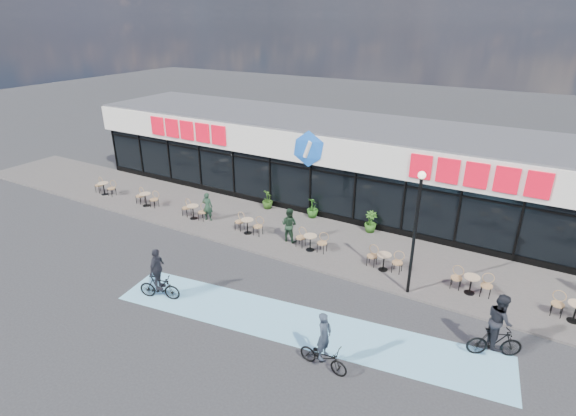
{
  "coord_description": "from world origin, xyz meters",
  "views": [
    {
      "loc": [
        10.06,
        -12.8,
        10.0
      ],
      "look_at": [
        0.66,
        3.5,
        1.9
      ],
      "focal_mm": 28.0,
      "sensor_mm": 36.0,
      "label": 1
    }
  ],
  "objects": [
    {
      "name": "cyclist_a",
      "position": [
        5.62,
        -2.96,
        0.66
      ],
      "size": [
        1.69,
        0.71,
        2.01
      ],
      "color": "black",
      "rests_on": "ground"
    },
    {
      "name": "bistro_set_6",
      "position": [
        8.82,
        3.5,
        0.56
      ],
      "size": [
        1.54,
        0.62,
        0.9
      ],
      "color": "tan",
      "rests_on": "sidewalk"
    },
    {
      "name": "lamp_post",
      "position": [
        6.72,
        2.3,
        3.05
      ],
      "size": [
        0.28,
        0.28,
        4.93
      ],
      "color": "black",
      "rests_on": "sidewalk"
    },
    {
      "name": "patron_left",
      "position": [
        -4.26,
        3.66,
        0.86
      ],
      "size": [
        0.63,
        0.5,
        1.53
      ],
      "primitive_type": "imported",
      "rotation": [
        0.0,
        0.0,
        3.4
      ],
      "color": "#1C3424",
      "rests_on": "sidewalk"
    },
    {
      "name": "bike_lane",
      "position": [
        4.0,
        -1.5,
        0.01
      ],
      "size": [
        14.17,
        4.13,
        0.01
      ],
      "primitive_type": "cube",
      "rotation": [
        0.0,
        0.0,
        0.14
      ],
      "color": "#74B9DC",
      "rests_on": "ground"
    },
    {
      "name": "potted_plant_mid",
      "position": [
        0.31,
        6.71,
        0.64
      ],
      "size": [
        0.78,
        0.78,
        1.08
      ],
      "primitive_type": "imported",
      "rotation": [
        0.0,
        0.0,
        2.79
      ],
      "color": "#214E16",
      "rests_on": "sidewalk"
    },
    {
      "name": "sidewalk",
      "position": [
        0.0,
        4.5,
        0.05
      ],
      "size": [
        44.0,
        5.0,
        0.1
      ],
      "primitive_type": "cube",
      "color": "#524C49",
      "rests_on": "ground"
    },
    {
      "name": "bistro_set_1",
      "position": [
        -8.52,
        3.5,
        0.56
      ],
      "size": [
        1.54,
        0.62,
        0.9
      ],
      "color": "tan",
      "rests_on": "sidewalk"
    },
    {
      "name": "potted_plant_right",
      "position": [
        3.59,
        6.58,
        0.63
      ],
      "size": [
        0.84,
        0.84,
        1.07
      ],
      "primitive_type": "imported",
      "rotation": [
        0.0,
        0.0,
        0.64
      ],
      "color": "#275217",
      "rests_on": "sidewalk"
    },
    {
      "name": "bistro_set_0",
      "position": [
        -11.99,
        3.5,
        0.56
      ],
      "size": [
        1.54,
        0.62,
        0.9
      ],
      "color": "tan",
      "rests_on": "sidewalk"
    },
    {
      "name": "bistro_set_5",
      "position": [
        5.35,
        3.5,
        0.56
      ],
      "size": [
        1.54,
        0.62,
        0.9
      ],
      "color": "tan",
      "rests_on": "sidewalk"
    },
    {
      "name": "cyclist_c",
      "position": [
        -1.4,
        -2.71,
        0.87
      ],
      "size": [
        1.69,
        1.06,
        2.12
      ],
      "color": "black",
      "rests_on": "ground"
    },
    {
      "name": "ground",
      "position": [
        0.0,
        0.0,
        0.0
      ],
      "size": [
        120.0,
        120.0,
        0.0
      ],
      "primitive_type": "plane",
      "color": "#28282B",
      "rests_on": "ground"
    },
    {
      "name": "patron_right",
      "position": [
        0.59,
        3.73,
        0.93
      ],
      "size": [
        0.82,
        0.64,
        1.67
      ],
      "primitive_type": "imported",
      "rotation": [
        0.0,
        0.0,
        3.13
      ],
      "color": "black",
      "rests_on": "sidewalk"
    },
    {
      "name": "potted_plant_left",
      "position": [
        -2.4,
        6.52,
        0.62
      ],
      "size": [
        0.82,
        0.82,
        1.04
      ],
      "primitive_type": "imported",
      "rotation": [
        0.0,
        0.0,
        2.26
      ],
      "color": "#244513",
      "rests_on": "sidewalk"
    },
    {
      "name": "bistro_set_3",
      "position": [
        -1.58,
        3.5,
        0.56
      ],
      "size": [
        1.54,
        0.62,
        0.9
      ],
      "color": "tan",
      "rests_on": "sidewalk"
    },
    {
      "name": "bistro_set_7",
      "position": [
        12.29,
        3.5,
        0.56
      ],
      "size": [
        1.54,
        0.62,
        0.9
      ],
      "color": "tan",
      "rests_on": "sidewalk"
    },
    {
      "name": "bistro_set_2",
      "position": [
        -5.05,
        3.5,
        0.56
      ],
      "size": [
        1.54,
        0.62,
        0.9
      ],
      "color": "tan",
      "rests_on": "sidewalk"
    },
    {
      "name": "bistro_set_4",
      "position": [
        1.88,
        3.5,
        0.56
      ],
      "size": [
        1.54,
        0.62,
        0.9
      ],
      "color": "tan",
      "rests_on": "sidewalk"
    },
    {
      "name": "building",
      "position": [
        -0.0,
        9.93,
        2.34
      ],
      "size": [
        30.6,
        6.57,
        4.75
      ],
      "color": "black",
      "rests_on": "ground"
    },
    {
      "name": "cyclist_b",
      "position": [
        10.06,
        0.26,
        1.0
      ],
      "size": [
        1.75,
        1.15,
        2.27
      ],
      "color": "black",
      "rests_on": "ground"
    }
  ]
}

